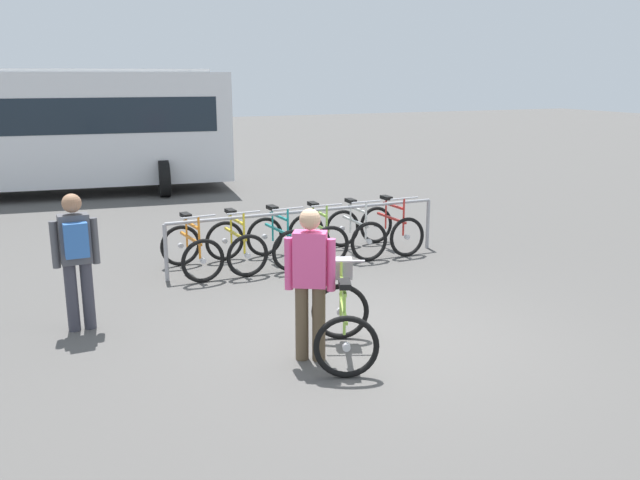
{
  "coord_description": "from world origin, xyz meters",
  "views": [
    {
      "loc": [
        -3.42,
        -6.5,
        2.97
      ],
      "look_at": [
        -0.25,
        0.77,
        1.0
      ],
      "focal_mm": 37.76,
      "sensor_mm": 36.0,
      "label": 1
    }
  ],
  "objects_px": {
    "person_with_featured_bike": "(310,278)",
    "pedestrian_with_backpack": "(76,254)",
    "racked_bike_yellow": "(236,246)",
    "racked_bike_red": "(391,229)",
    "featured_bicycle": "(343,315)",
    "racked_bike_lime": "(317,237)",
    "racked_bike_orange": "(191,251)",
    "bus_distant": "(21,125)",
    "racked_bike_teal": "(278,241)",
    "racked_bike_white": "(355,233)"
  },
  "relations": [
    {
      "from": "racked_bike_orange",
      "to": "racked_bike_white",
      "type": "relative_size",
      "value": 1.07
    },
    {
      "from": "racked_bike_lime",
      "to": "racked_bike_white",
      "type": "relative_size",
      "value": 1.04
    },
    {
      "from": "person_with_featured_bike",
      "to": "bus_distant",
      "type": "xyz_separation_m",
      "value": [
        -2.63,
        12.05,
        0.83
      ]
    },
    {
      "from": "racked_bike_yellow",
      "to": "featured_bicycle",
      "type": "bearing_deg",
      "value": -88.29
    },
    {
      "from": "racked_bike_yellow",
      "to": "racked_bike_red",
      "type": "xyz_separation_m",
      "value": [
        2.8,
        0.07,
        0.0
      ]
    },
    {
      "from": "racked_bike_white",
      "to": "featured_bicycle",
      "type": "xyz_separation_m",
      "value": [
        -1.99,
        -3.7,
        0.08
      ]
    },
    {
      "from": "bus_distant",
      "to": "racked_bike_teal",
      "type": "bearing_deg",
      "value": -66.78
    },
    {
      "from": "featured_bicycle",
      "to": "racked_bike_yellow",
      "type": "bearing_deg",
      "value": 91.71
    },
    {
      "from": "person_with_featured_bike",
      "to": "pedestrian_with_backpack",
      "type": "distance_m",
      "value": 2.86
    },
    {
      "from": "racked_bike_orange",
      "to": "featured_bicycle",
      "type": "height_order",
      "value": "same"
    },
    {
      "from": "racked_bike_lime",
      "to": "racked_bike_white",
      "type": "distance_m",
      "value": 0.7
    },
    {
      "from": "racked_bike_lime",
      "to": "person_with_featured_bike",
      "type": "height_order",
      "value": "person_with_featured_bike"
    },
    {
      "from": "racked_bike_yellow",
      "to": "person_with_featured_bike",
      "type": "distance_m",
      "value": 3.7
    },
    {
      "from": "racked_bike_yellow",
      "to": "bus_distant",
      "type": "relative_size",
      "value": 0.11
    },
    {
      "from": "racked_bike_white",
      "to": "person_with_featured_bike",
      "type": "bearing_deg",
      "value": -122.64
    },
    {
      "from": "featured_bicycle",
      "to": "person_with_featured_bike",
      "type": "distance_m",
      "value": 0.6
    },
    {
      "from": "racked_bike_orange",
      "to": "pedestrian_with_backpack",
      "type": "distance_m",
      "value": 2.53
    },
    {
      "from": "racked_bike_orange",
      "to": "person_with_featured_bike",
      "type": "relative_size",
      "value": 0.71
    },
    {
      "from": "racked_bike_teal",
      "to": "pedestrian_with_backpack",
      "type": "height_order",
      "value": "pedestrian_with_backpack"
    },
    {
      "from": "racked_bike_yellow",
      "to": "racked_bike_lime",
      "type": "height_order",
      "value": "same"
    },
    {
      "from": "racked_bike_white",
      "to": "pedestrian_with_backpack",
      "type": "xyz_separation_m",
      "value": [
        -4.52,
        -1.82,
        0.57
      ]
    },
    {
      "from": "bus_distant",
      "to": "racked_bike_lime",
      "type": "bearing_deg",
      "value": -62.82
    },
    {
      "from": "racked_bike_red",
      "to": "featured_bicycle",
      "type": "relative_size",
      "value": 0.9
    },
    {
      "from": "bus_distant",
      "to": "racked_bike_red",
      "type": "bearing_deg",
      "value": -55.65
    },
    {
      "from": "racked_bike_yellow",
      "to": "racked_bike_white",
      "type": "distance_m",
      "value": 2.1
    },
    {
      "from": "racked_bike_teal",
      "to": "racked_bike_yellow",
      "type": "bearing_deg",
      "value": -178.6
    },
    {
      "from": "racked_bike_teal",
      "to": "person_with_featured_bike",
      "type": "bearing_deg",
      "value": -104.81
    },
    {
      "from": "racked_bike_yellow",
      "to": "person_with_featured_bike",
      "type": "relative_size",
      "value": 0.7
    },
    {
      "from": "person_with_featured_bike",
      "to": "featured_bicycle",
      "type": "bearing_deg",
      "value": 0.0
    },
    {
      "from": "racked_bike_teal",
      "to": "featured_bicycle",
      "type": "relative_size",
      "value": 0.91
    },
    {
      "from": "racked_bike_orange",
      "to": "bus_distant",
      "type": "distance_m",
      "value": 8.81
    },
    {
      "from": "racked_bike_white",
      "to": "racked_bike_lime",
      "type": "bearing_deg",
      "value": -178.6
    },
    {
      "from": "racked_bike_teal",
      "to": "bus_distant",
      "type": "relative_size",
      "value": 0.11
    },
    {
      "from": "racked_bike_lime",
      "to": "pedestrian_with_backpack",
      "type": "height_order",
      "value": "pedestrian_with_backpack"
    },
    {
      "from": "racked_bike_teal",
      "to": "racked_bike_red",
      "type": "relative_size",
      "value": 1.01
    },
    {
      "from": "racked_bike_red",
      "to": "person_with_featured_bike",
      "type": "xyz_separation_m",
      "value": [
        -3.07,
        -3.71,
        0.54
      ]
    },
    {
      "from": "racked_bike_teal",
      "to": "racked_bike_orange",
      "type": "bearing_deg",
      "value": -178.6
    },
    {
      "from": "racked_bike_teal",
      "to": "racked_bike_white",
      "type": "bearing_deg",
      "value": 1.4
    },
    {
      "from": "racked_bike_teal",
      "to": "racked_bike_white",
      "type": "relative_size",
      "value": 1.05
    },
    {
      "from": "racked_bike_orange",
      "to": "racked_bike_red",
      "type": "bearing_deg",
      "value": 1.4
    },
    {
      "from": "racked_bike_white",
      "to": "bus_distant",
      "type": "height_order",
      "value": "bus_distant"
    },
    {
      "from": "racked_bike_orange",
      "to": "racked_bike_red",
      "type": "distance_m",
      "value": 3.5
    },
    {
      "from": "racked_bike_orange",
      "to": "racked_bike_lime",
      "type": "bearing_deg",
      "value": 1.4
    },
    {
      "from": "racked_bike_lime",
      "to": "bus_distant",
      "type": "bearing_deg",
      "value": 117.18
    },
    {
      "from": "racked_bike_teal",
      "to": "featured_bicycle",
      "type": "distance_m",
      "value": 3.71
    },
    {
      "from": "racked_bike_orange",
      "to": "racked_bike_red",
      "type": "relative_size",
      "value": 1.03
    },
    {
      "from": "person_with_featured_bike",
      "to": "pedestrian_with_backpack",
      "type": "relative_size",
      "value": 1.0
    },
    {
      "from": "bus_distant",
      "to": "person_with_featured_bike",
      "type": "bearing_deg",
      "value": -77.69
    },
    {
      "from": "racked_bike_red",
      "to": "bus_distant",
      "type": "bearing_deg",
      "value": 124.35
    },
    {
      "from": "featured_bicycle",
      "to": "person_with_featured_bike",
      "type": "height_order",
      "value": "person_with_featured_bike"
    }
  ]
}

